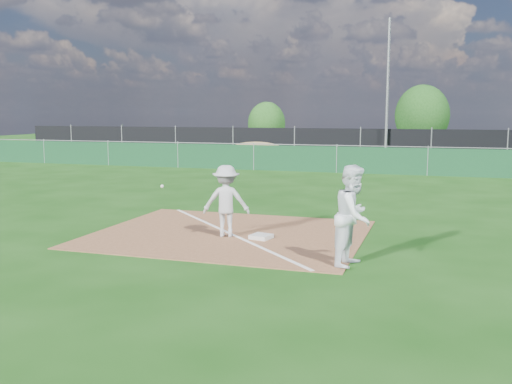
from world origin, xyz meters
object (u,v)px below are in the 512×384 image
(tree_left, at_px, (267,123))
(tree_mid, at_px, (422,116))
(light_pole, at_px, (387,90))
(car_left, at_px, (308,142))
(first_base, at_px, (261,237))
(runner, at_px, (354,216))
(play_at_first, at_px, (226,201))
(car_mid, at_px, (376,142))
(car_right, at_px, (438,146))

(tree_left, relative_size, tree_mid, 0.74)
(light_pole, xyz_separation_m, car_left, (-5.83, 5.45, -3.30))
(first_base, distance_m, runner, 2.81)
(first_base, distance_m, play_at_first, 1.10)
(light_pole, height_order, tree_mid, light_pole)
(runner, height_order, car_mid, runner)
(car_left, distance_m, tree_mid, 10.16)
(runner, height_order, car_right, runner)
(car_mid, xyz_separation_m, car_right, (4.00, -0.82, -0.14))
(light_pole, bearing_deg, tree_mid, 82.65)
(play_at_first, bearing_deg, light_pole, 86.21)
(first_base, xyz_separation_m, car_left, (-5.18, 27.44, 0.64))
(car_mid, xyz_separation_m, tree_left, (-9.44, 6.04, 1.05))
(play_at_first, xyz_separation_m, car_right, (4.33, 26.25, -0.15))
(first_base, height_order, tree_mid, tree_mid)
(light_pole, relative_size, car_right, 1.78)
(tree_left, bearing_deg, car_mid, -32.62)
(play_at_first, distance_m, tree_left, 34.35)
(play_at_first, bearing_deg, tree_left, 105.38)
(light_pole, xyz_separation_m, first_base, (-0.65, -21.99, -3.94))
(first_base, xyz_separation_m, car_mid, (-0.48, 27.05, 0.74))
(runner, bearing_deg, car_mid, 17.21)
(light_pole, xyz_separation_m, tree_left, (-10.56, 11.10, -2.15))
(first_base, distance_m, tree_mid, 34.32)
(light_pole, xyz_separation_m, play_at_first, (-1.46, -22.00, -3.19))
(runner, distance_m, tree_left, 36.68)
(car_right, height_order, tree_left, tree_left)
(first_base, bearing_deg, play_at_first, -178.86)
(light_pole, bearing_deg, car_left, 136.93)
(car_left, bearing_deg, tree_left, 47.85)
(car_left, bearing_deg, light_pole, -125.16)
(runner, distance_m, car_left, 29.88)
(tree_left, bearing_deg, light_pole, -46.43)
(car_left, bearing_deg, play_at_first, -163.04)
(car_mid, bearing_deg, car_left, 72.23)
(light_pole, distance_m, runner, 23.75)
(light_pole, bearing_deg, tree_left, 133.57)
(car_mid, distance_m, tree_mid, 7.79)
(first_base, height_order, play_at_first, play_at_first)
(runner, relative_size, tree_mid, 0.38)
(first_base, distance_m, car_right, 26.47)
(tree_mid, bearing_deg, car_right, -80.69)
(light_pole, bearing_deg, car_right, 55.95)
(car_right, bearing_deg, runner, 153.82)
(car_left, xyz_separation_m, car_mid, (4.70, -0.38, 0.10))
(tree_left, bearing_deg, car_left, -50.06)
(play_at_first, distance_m, car_left, 27.80)
(car_left, distance_m, tree_left, 7.47)
(runner, xyz_separation_m, car_mid, (-2.69, 28.56, -0.12))
(first_base, height_order, car_left, car_left)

